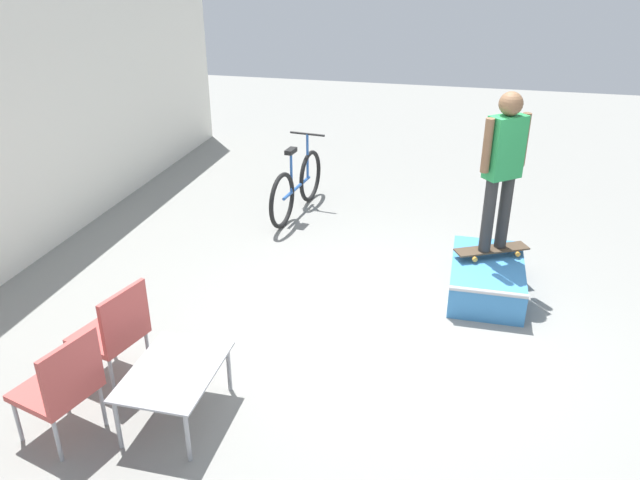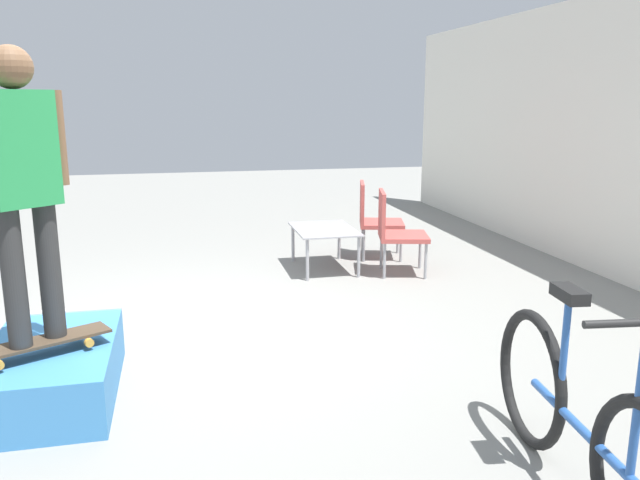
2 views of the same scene
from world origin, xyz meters
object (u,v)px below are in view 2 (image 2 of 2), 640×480
at_px(bicycle, 579,422).
at_px(patio_chair_right, 395,228).
at_px(person_skater, 22,173).
at_px(coffee_table, 324,233).
at_px(skate_ramp_box, 54,370).
at_px(patio_chair_left, 374,216).
at_px(skateboard_on_ramp, 39,343).

bearing_deg(bicycle, patio_chair_right, 179.73).
bearing_deg(patio_chair_right, bicycle, -173.23).
bearing_deg(bicycle, person_skater, -112.69).
bearing_deg(coffee_table, bicycle, 2.62).
relative_size(coffee_table, patio_chair_right, 1.02).
distance_m(skate_ramp_box, patio_chair_left, 4.39).
height_order(coffee_table, bicycle, bicycle).
height_order(skate_ramp_box, patio_chair_right, patio_chair_right).
bearing_deg(patio_chair_right, person_skater, 142.23).
bearing_deg(patio_chair_left, coffee_table, 134.52).
relative_size(patio_chair_right, bicycle, 0.51).
relative_size(patio_chair_left, patio_chair_right, 1.00).
bearing_deg(patio_chair_left, patio_chair_right, -164.90).
distance_m(person_skater, patio_chair_right, 4.13).
distance_m(skateboard_on_ramp, coffee_table, 3.75).
xyz_separation_m(coffee_table, patio_chair_right, (0.35, 0.71, 0.09)).
height_order(coffee_table, patio_chair_right, patio_chair_right).
height_order(skate_ramp_box, coffee_table, coffee_table).
bearing_deg(skate_ramp_box, skateboard_on_ramp, -8.40).
height_order(skate_ramp_box, skateboard_on_ramp, skateboard_on_ramp).
bearing_deg(coffee_table, patio_chair_right, 63.60).
bearing_deg(coffee_table, person_skater, -40.81).
bearing_deg(person_skater, bicycle, 110.26).
distance_m(coffee_table, patio_chair_right, 0.80).
relative_size(person_skater, patio_chair_left, 1.87).
xyz_separation_m(patio_chair_left, patio_chair_right, (0.75, -0.00, 0.00)).
height_order(skate_ramp_box, person_skater, person_skater).
relative_size(skate_ramp_box, bicycle, 0.73).
bearing_deg(coffee_table, skate_ramp_box, -42.38).
bearing_deg(skateboard_on_ramp, skate_ramp_box, -125.82).
distance_m(person_skater, patio_chair_left, 4.62).
height_order(person_skater, bicycle, person_skater).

